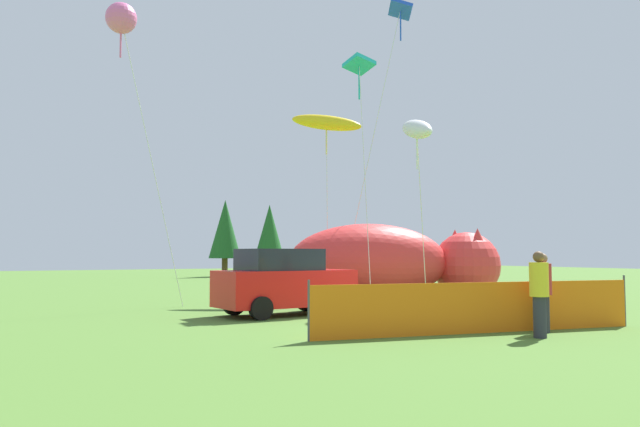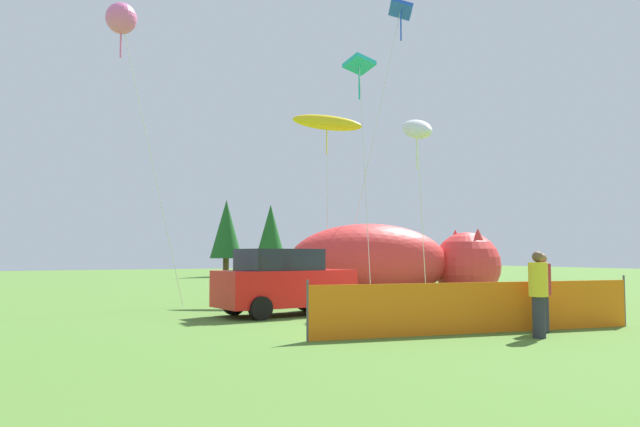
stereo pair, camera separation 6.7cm
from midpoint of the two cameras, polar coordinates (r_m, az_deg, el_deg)
The scene contains 14 objects.
ground_plane at distance 17.37m, azimuth 7.43°, elevation -9.72°, with size 120.00×120.00×0.00m, color #4C752D.
parked_car at distance 18.75m, azimuth -3.24°, elevation -6.30°, with size 4.22×2.25×1.98m.
folding_chair at distance 16.98m, azimuth 15.55°, elevation -7.99°, with size 0.58×0.58×0.92m.
inflatable_cat at distance 24.83m, azimuth 6.69°, elevation -4.70°, with size 8.78×4.84×3.01m.
safety_fence at distance 15.07m, azimuth 14.62°, elevation -8.32°, with size 8.38×1.40×1.29m.
spectator_in_yellow_shirt at distance 14.53m, azimuth 19.46°, elevation -6.66°, with size 0.41×0.41×1.89m.
spectator_in_green_shirt at distance 15.54m, azimuth 19.78°, elevation -6.54°, with size 0.40×0.40×1.84m.
kite_blue_box at distance 26.76m, azimuth 7.33°, elevation 17.40°, with size 2.48×2.44×12.11m.
kite_yellow_hero at distance 25.68m, azimuth 0.70°, elevation 8.26°, with size 2.77×2.30×7.74m.
kite_pink_octopus at distance 22.10m, azimuth -17.61°, elevation 16.57°, with size 2.95×1.47×9.95m.
kite_teal_diamond at distance 23.39m, azimuth 3.71°, elevation 13.05°, with size 1.03×1.90×9.03m.
kite_white_ghost at distance 20.43m, azimuth 8.93°, elevation 7.58°, with size 1.86×2.38×6.44m.
horizon_tree_east at distance 50.59m, azimuth -8.53°, elevation -1.44°, with size 2.58×2.58×6.16m.
horizon_tree_west at distance 48.19m, azimuth -4.50°, elevation -1.75°, with size 2.36×2.36×5.63m.
Camera 2 is at (-9.96, -14.10, 1.83)m, focal length 35.00 mm.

